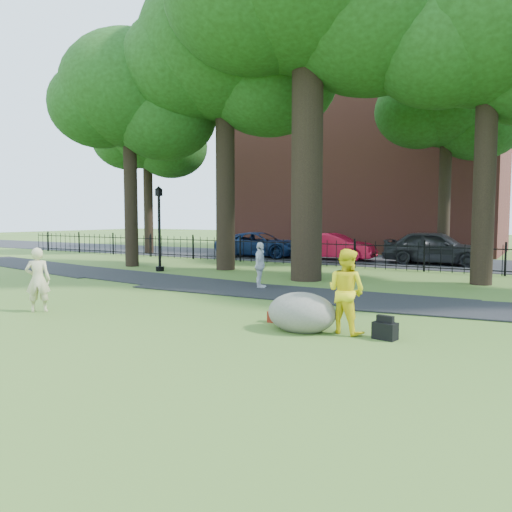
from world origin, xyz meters
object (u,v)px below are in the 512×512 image
Objects in this scene: boulder at (302,310)px; lamppost at (159,230)px; woman at (38,280)px; man at (346,291)px; red_sedan at (334,247)px.

boulder is 0.40× the size of lamppost.
man is at bearing 150.53° from woman.
boulder is 0.33× the size of red_sedan.
lamppost reaches higher than boulder.
man is at bearing -26.99° from lamppost.
boulder is (6.23, 1.46, -0.36)m from woman.
lamppost reaches higher than red_sedan.
boulder is at bearing -30.11° from lamppost.
red_sedan is at bearing -135.31° from woman.
woman is at bearing 173.60° from red_sedan.
lamppost is 0.83× the size of red_sedan.
woman is 1.09× the size of boulder.
red_sedan is (-6.37, 15.26, -0.13)m from man.
woman is 0.36× the size of red_sedan.
red_sedan is (-5.54, 15.50, 0.29)m from boulder.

